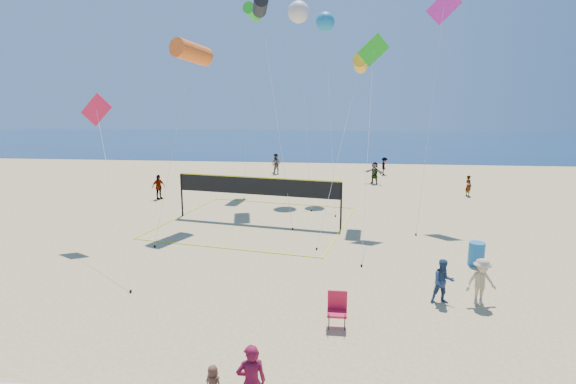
# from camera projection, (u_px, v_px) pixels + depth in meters

# --- Properties ---
(ground) EXTENTS (120.00, 120.00, 0.00)m
(ground) POSITION_uv_depth(u_px,v_px,m) (278.00, 351.00, 12.26)
(ground) COLOR tan
(ground) RESTS_ON ground
(ocean) EXTENTS (140.00, 50.00, 0.03)m
(ocean) POSITION_uv_depth(u_px,v_px,m) (326.00, 141.00, 72.63)
(ocean) COLOR navy
(ocean) RESTS_ON ground
(woman) EXTENTS (0.74, 0.59, 1.76)m
(woman) POSITION_uv_depth(u_px,v_px,m) (251.00, 383.00, 9.47)
(woman) COLOR maroon
(woman) RESTS_ON ground
(toddler) EXTENTS (0.46, 0.38, 0.80)m
(toddler) POSITION_uv_depth(u_px,v_px,m) (213.00, 384.00, 9.25)
(toddler) COLOR brown
(toddler) RESTS_ON seawall
(bystander_a) EXTENTS (0.78, 0.63, 1.53)m
(bystander_a) POSITION_uv_depth(u_px,v_px,m) (443.00, 282.00, 15.01)
(bystander_a) COLOR navy
(bystander_a) RESTS_ON ground
(bystander_b) EXTENTS (1.15, 0.82, 1.61)m
(bystander_b) POSITION_uv_depth(u_px,v_px,m) (481.00, 282.00, 14.89)
(bystander_b) COLOR tan
(bystander_b) RESTS_ON ground
(far_person_0) EXTENTS (0.91, 1.05, 1.69)m
(far_person_0) POSITION_uv_depth(u_px,v_px,m) (158.00, 187.00, 30.73)
(far_person_0) COLOR gray
(far_person_0) RESTS_ON ground
(far_person_1) EXTENTS (1.68, 1.24, 1.76)m
(far_person_1) POSITION_uv_depth(u_px,v_px,m) (374.00, 173.00, 36.31)
(far_person_1) COLOR gray
(far_person_1) RESTS_ON ground
(far_person_2) EXTENTS (0.54, 0.63, 1.48)m
(far_person_2) POSITION_uv_depth(u_px,v_px,m) (468.00, 186.00, 31.72)
(far_person_2) COLOR gray
(far_person_2) RESTS_ON ground
(far_person_3) EXTENTS (1.10, 0.99, 1.86)m
(far_person_3) POSITION_uv_depth(u_px,v_px,m) (276.00, 164.00, 41.02)
(far_person_3) COLOR gray
(far_person_3) RESTS_ON ground
(far_person_4) EXTENTS (0.61, 1.04, 1.58)m
(far_person_4) POSITION_uv_depth(u_px,v_px,m) (384.00, 166.00, 40.67)
(far_person_4) COLOR gray
(far_person_4) RESTS_ON ground
(camp_chair) EXTENTS (0.60, 0.73, 1.21)m
(camp_chair) POSITION_uv_depth(u_px,v_px,m) (337.00, 307.00, 13.47)
(camp_chair) COLOR red
(camp_chair) RESTS_ON ground
(trash_barrel) EXTENTS (0.74, 0.74, 0.97)m
(trash_barrel) POSITION_uv_depth(u_px,v_px,m) (476.00, 254.00, 18.54)
(trash_barrel) COLOR #1965A8
(trash_barrel) RESTS_ON ground
(volleyball_net) EXTENTS (11.17, 11.05, 2.57)m
(volleyball_net) POSITION_uv_depth(u_px,v_px,m) (257.00, 191.00, 24.76)
(volleyball_net) COLOR black
(volleyball_net) RESTS_ON ground
(kite_0) EXTENTS (1.90, 6.28, 9.84)m
(kite_0) POSITION_uv_depth(u_px,v_px,m) (192.00, 52.00, 23.69)
(kite_0) COLOR orange
(kite_0) RESTS_ON ground
(kite_1) EXTENTS (3.48, 8.44, 13.17)m
(kite_1) POSITION_uv_depth(u_px,v_px,m) (260.00, 5.00, 28.40)
(kite_1) COLOR black
(kite_1) RESTS_ON ground
(kite_2) EXTENTS (2.51, 7.06, 9.15)m
(kite_2) POSITION_uv_depth(u_px,v_px,m) (360.00, 64.00, 24.42)
(kite_2) COLOR #F5A91E
(kite_2) RESTS_ON ground
(kite_3) EXTENTS (4.83, 6.17, 7.04)m
(kite_3) POSITION_uv_depth(u_px,v_px,m) (98.00, 118.00, 20.64)
(kite_3) COLOR #F61B47
(kite_3) RESTS_ON ground
(kite_4) EXTENTS (1.70, 7.25, 10.10)m
(kite_4) POSITION_uv_depth(u_px,v_px,m) (373.00, 60.00, 23.02)
(kite_4) COLOR green
(kite_4) RESTS_ON ground
(kite_5) EXTENTS (2.58, 5.00, 12.65)m
(kite_5) POSITION_uv_depth(u_px,v_px,m) (442.00, 17.00, 24.52)
(kite_5) COLOR #D624A7
(kite_5) RESTS_ON ground
(kite_6) EXTENTS (2.13, 6.28, 13.26)m
(kite_6) POSITION_uv_depth(u_px,v_px,m) (299.00, 12.00, 30.42)
(kite_6) COLOR silver
(kite_6) RESTS_ON ground
(kite_7) EXTENTS (1.76, 7.64, 12.56)m
(kite_7) POSITION_uv_depth(u_px,v_px,m) (325.00, 22.00, 30.53)
(kite_7) COLOR #1879B4
(kite_7) RESTS_ON ground
(kite_8) EXTENTS (1.11, 5.47, 13.48)m
(kite_8) POSITION_uv_depth(u_px,v_px,m) (253.00, 12.00, 32.42)
(kite_8) COLOR green
(kite_8) RESTS_ON ground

